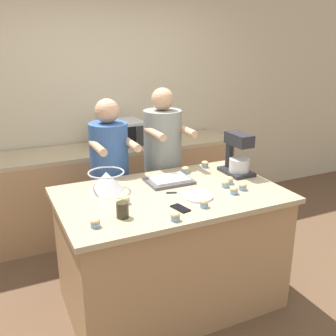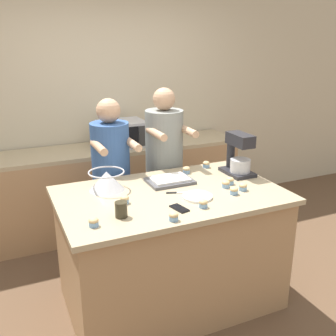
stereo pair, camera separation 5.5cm
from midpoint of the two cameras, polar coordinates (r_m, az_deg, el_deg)
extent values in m
plane|color=brown|center=(3.42, -0.09, -18.46)|extent=(16.00, 16.00, 0.00)
cube|color=beige|center=(4.52, -10.16, 9.20)|extent=(10.00, 0.06, 2.70)
cube|color=#A87F56|center=(3.17, -0.10, -11.89)|extent=(1.61, 0.97, 0.91)
cube|color=tan|center=(2.96, -0.10, -3.96)|extent=(1.68, 1.03, 0.04)
cube|color=#A87F56|center=(4.43, -8.30, -3.01)|extent=(2.80, 0.60, 0.89)
cube|color=tan|center=(4.29, -8.58, 2.81)|extent=(2.80, 0.60, 0.04)
cylinder|color=#33384C|center=(3.71, -8.46, -8.04)|extent=(0.26, 0.26, 0.83)
cylinder|color=#335693|center=(3.46, -8.99, 2.13)|extent=(0.33, 0.33, 0.53)
sphere|color=tan|center=(3.37, -9.31, 8.19)|extent=(0.21, 0.21, 0.21)
cylinder|color=tan|center=(3.24, -10.64, 2.94)|extent=(0.06, 0.34, 0.06)
cylinder|color=tan|center=(3.31, -5.89, 3.53)|extent=(0.06, 0.34, 0.06)
cylinder|color=brown|center=(3.86, -1.15, -6.44)|extent=(0.27, 0.27, 0.86)
cylinder|color=gray|center=(3.61, -1.22, 3.92)|extent=(0.35, 0.35, 0.57)
sphere|color=tan|center=(3.54, -1.26, 9.98)|extent=(0.20, 0.20, 0.20)
cylinder|color=tan|center=(3.38, -2.35, 5.00)|extent=(0.06, 0.34, 0.06)
cylinder|color=tan|center=(3.50, 2.13, 5.48)|extent=(0.06, 0.34, 0.06)
cube|color=#232328|center=(3.41, 9.41, -0.52)|extent=(0.20, 0.30, 0.03)
cylinder|color=#232328|center=(3.46, 8.45, 2.02)|extent=(0.07, 0.07, 0.22)
cube|color=#232328|center=(3.31, 9.81, 4.13)|extent=(0.13, 0.26, 0.10)
cylinder|color=#BCBCC1|center=(3.36, 9.83, 0.42)|extent=(0.17, 0.17, 0.11)
cone|color=#BCBCC1|center=(3.01, -9.43, -1.90)|extent=(0.27, 0.27, 0.15)
torus|color=#BCBCC1|center=(2.99, -9.50, -0.64)|extent=(0.28, 0.28, 0.01)
cube|color=#4C4C51|center=(3.15, -0.30, -1.90)|extent=(0.36, 0.26, 0.02)
cube|color=white|center=(3.15, -0.30, -1.56)|extent=(0.29, 0.21, 0.02)
cube|color=#B7B7BC|center=(4.27, -7.47, 4.97)|extent=(0.49, 0.40, 0.27)
cube|color=black|center=(4.07, -7.18, 4.31)|extent=(0.33, 0.01, 0.22)
cube|color=#2D2D2D|center=(4.15, -4.29, 4.65)|extent=(0.10, 0.01, 0.22)
cube|color=black|center=(2.68, 1.22, -5.86)|extent=(0.10, 0.16, 0.01)
cube|color=black|center=(2.68, 1.22, -5.76)|extent=(0.09, 0.14, 0.00)
cylinder|color=#332D1E|center=(2.56, -7.24, -6.05)|extent=(0.08, 0.08, 0.10)
cylinder|color=white|center=(2.87, 3.79, -4.13)|extent=(0.22, 0.22, 0.02)
cube|color=#BCBCC1|center=(2.95, 2.06, -3.57)|extent=(0.14, 0.07, 0.01)
cube|color=black|center=(2.94, -0.08, -3.63)|extent=(0.08, 0.04, 0.01)
cylinder|color=#759EC6|center=(3.37, 2.08, -0.50)|extent=(0.06, 0.06, 0.03)
ellipsoid|color=tan|center=(3.36, 2.09, -0.09)|extent=(0.06, 0.06, 0.04)
cylinder|color=#759EC6|center=(3.53, 4.93, 0.35)|extent=(0.06, 0.06, 0.03)
ellipsoid|color=tan|center=(3.52, 4.94, 0.74)|extent=(0.06, 0.06, 0.04)
cylinder|color=#759EC6|center=(3.08, 7.83, -2.50)|extent=(0.06, 0.06, 0.03)
ellipsoid|color=tan|center=(3.07, 7.85, -2.06)|extent=(0.06, 0.06, 0.04)
cylinder|color=#759EC6|center=(2.48, -11.11, -8.08)|extent=(0.06, 0.06, 0.03)
ellipsoid|color=tan|center=(2.47, -11.15, -7.56)|extent=(0.06, 0.06, 0.04)
cylinder|color=#759EC6|center=(3.16, 8.40, -2.01)|extent=(0.06, 0.06, 0.03)
ellipsoid|color=tan|center=(3.15, 8.42, -1.58)|extent=(0.06, 0.06, 0.04)
cylinder|color=#759EC6|center=(2.96, 9.01, -3.44)|extent=(0.06, 0.06, 0.03)
ellipsoid|color=tan|center=(2.95, 9.03, -2.99)|extent=(0.06, 0.06, 0.04)
cylinder|color=#759EC6|center=(2.71, 4.67, -5.39)|extent=(0.06, 0.06, 0.03)
ellipsoid|color=tan|center=(2.70, 4.68, -4.90)|extent=(0.06, 0.06, 0.04)
cylinder|color=#759EC6|center=(2.78, -6.77, -4.86)|extent=(0.06, 0.06, 0.03)
ellipsoid|color=tan|center=(2.77, -6.79, -4.38)|extent=(0.06, 0.06, 0.04)
cylinder|color=#759EC6|center=(2.51, 0.43, -7.31)|extent=(0.06, 0.06, 0.03)
ellipsoid|color=tan|center=(2.50, 0.43, -6.79)|extent=(0.06, 0.06, 0.04)
cylinder|color=#759EC6|center=(3.05, 10.26, -2.87)|extent=(0.06, 0.06, 0.03)
ellipsoid|color=tan|center=(3.04, 10.29, -2.42)|extent=(0.06, 0.06, 0.04)
camera|label=1|loc=(0.03, -90.53, -0.18)|focal=42.00mm
camera|label=2|loc=(0.03, 89.47, 0.18)|focal=42.00mm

